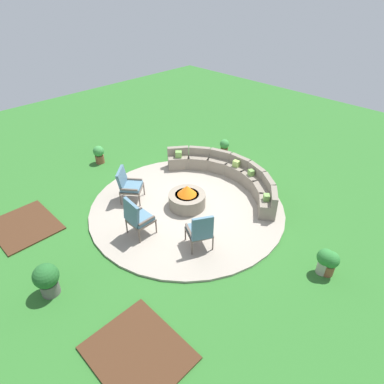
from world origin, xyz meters
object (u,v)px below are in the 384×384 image
at_px(potted_plant_3, 47,279).
at_px(potted_plant_4, 224,146).
at_px(curved_stone_bench, 229,174).
at_px(lounge_chair_back_left, 200,230).
at_px(fire_pit, 187,198).
at_px(potted_plant_2, 330,262).
at_px(lounge_chair_front_right, 137,217).
at_px(potted_plant_0, 99,154).
at_px(potted_plant_1, 325,260).
at_px(lounge_chair_front_left, 128,184).

distance_m(potted_plant_3, potted_plant_4, 7.58).
distance_m(curved_stone_bench, lounge_chair_back_left, 3.16).
relative_size(fire_pit, potted_plant_2, 1.68).
bearing_deg(lounge_chair_front_right, potted_plant_3, -87.83).
bearing_deg(lounge_chair_back_left, potted_plant_2, -33.61).
height_order(potted_plant_3, potted_plant_4, potted_plant_3).
relative_size(lounge_chair_front_right, lounge_chair_back_left, 1.13).
height_order(fire_pit, potted_plant_0, fire_pit).
xyz_separation_m(potted_plant_0, potted_plant_2, (8.10, 0.82, -0.00)).
height_order(fire_pit, lounge_chair_back_left, lounge_chair_back_left).
bearing_deg(curved_stone_bench, potted_plant_2, -18.56).
bearing_deg(potted_plant_1, potted_plant_2, 29.25).
relative_size(potted_plant_1, potted_plant_4, 1.13).
bearing_deg(fire_pit, curved_stone_bench, 89.91).
bearing_deg(potted_plant_1, lounge_chair_front_left, -165.13).
relative_size(fire_pit, potted_plant_3, 1.34).
bearing_deg(curved_stone_bench, potted_plant_3, -89.03).
distance_m(lounge_chair_back_left, potted_plant_1, 2.86).
distance_m(lounge_chair_front_right, potted_plant_2, 4.60).
relative_size(curved_stone_bench, potted_plant_0, 6.82).
bearing_deg(potted_plant_0, potted_plant_3, -42.35).
distance_m(lounge_chair_front_right, potted_plant_4, 5.21).
xyz_separation_m(fire_pit, potted_plant_3, (0.10, -4.15, 0.11)).
bearing_deg(curved_stone_bench, lounge_chair_front_left, -116.86).
height_order(potted_plant_0, potted_plant_4, potted_plant_0).
bearing_deg(lounge_chair_back_left, potted_plant_0, 110.32).
relative_size(lounge_chair_front_right, potted_plant_1, 1.74).
height_order(lounge_chair_front_left, potted_plant_0, lounge_chair_front_left).
xyz_separation_m(lounge_chair_back_left, potted_plant_1, (2.48, 1.41, -0.21)).
xyz_separation_m(lounge_chair_front_right, potted_plant_3, (0.11, -2.42, -0.20)).
height_order(lounge_chair_back_left, potted_plant_2, lounge_chair_back_left).
xyz_separation_m(curved_stone_bench, potted_plant_2, (4.00, -1.34, 0.01)).
bearing_deg(potted_plant_4, lounge_chair_front_left, -90.38).
bearing_deg(potted_plant_4, lounge_chair_back_left, -56.35).
bearing_deg(lounge_chair_front_left, potted_plant_3, -13.57).
xyz_separation_m(lounge_chair_front_left, potted_plant_2, (5.43, 1.47, -0.25)).
bearing_deg(lounge_chair_back_left, lounge_chair_front_left, 117.09).
bearing_deg(potted_plant_3, lounge_chair_back_left, 67.50).
bearing_deg(potted_plant_2, potted_plant_1, -150.75).
bearing_deg(potted_plant_2, lounge_chair_front_right, -150.89).
bearing_deg(potted_plant_4, potted_plant_2, -27.22).
relative_size(lounge_chair_front_left, lounge_chair_back_left, 1.02).
height_order(fire_pit, potted_plant_2, fire_pit).
height_order(lounge_chair_front_right, lounge_chair_back_left, lounge_chair_front_right).
relative_size(fire_pit, potted_plant_1, 1.58).
distance_m(lounge_chair_front_left, lounge_chair_front_right, 1.61).
xyz_separation_m(potted_plant_1, potted_plant_4, (-5.30, 2.83, -0.06)).
distance_m(fire_pit, lounge_chair_front_left, 1.74).
distance_m(potted_plant_0, potted_plant_3, 5.68).
bearing_deg(potted_plant_3, lounge_chair_front_left, 115.64).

